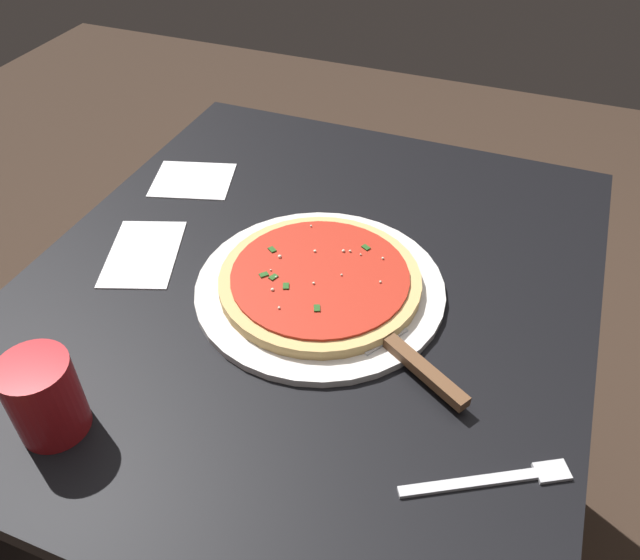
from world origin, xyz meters
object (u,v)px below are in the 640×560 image
object	(u,v)px
cup_tall_drink	(44,397)
fork	(495,479)
serving_plate	(320,288)
pizza_server	(402,352)
napkin_folded_right	(143,253)
napkin_loose_left	(193,180)
pizza	(320,280)

from	to	relation	value
cup_tall_drink	fork	xyz separation A→B (m)	(-0.11, 0.48, -0.05)
serving_plate	pizza_server	distance (m)	0.17
napkin_folded_right	fork	size ratio (longest dim) A/B	0.94
pizza_server	napkin_loose_left	size ratio (longest dim) A/B	1.57
serving_plate	pizza	size ratio (longest dim) A/B	1.24
pizza	fork	world-z (taller)	pizza
pizza_server	napkin_folded_right	world-z (taller)	pizza_server
cup_tall_drink	napkin_loose_left	size ratio (longest dim) A/B	0.76
pizza	napkin_folded_right	size ratio (longest dim) A/B	1.76
cup_tall_drink	napkin_folded_right	bearing A→B (deg)	-164.90
cup_tall_drink	fork	world-z (taller)	cup_tall_drink
serving_plate	pizza_server	xyz separation A→B (m)	(0.09, 0.14, 0.01)
serving_plate	pizza	world-z (taller)	pizza
napkin_loose_left	fork	bearing A→B (deg)	56.18
pizza_server	napkin_folded_right	size ratio (longest dim) A/B	1.32
napkin_loose_left	pizza_server	bearing A→B (deg)	59.10
pizza	serving_plate	bearing A→B (deg)	92.72
pizza	fork	distance (m)	0.35
pizza	fork	bearing A→B (deg)	53.12
pizza_server	fork	size ratio (longest dim) A/B	1.24
serving_plate	fork	bearing A→B (deg)	53.11
pizza	cup_tall_drink	bearing A→B (deg)	-31.43
pizza	pizza_server	xyz separation A→B (m)	(0.09, 0.14, -0.00)
serving_plate	cup_tall_drink	world-z (taller)	cup_tall_drink
serving_plate	pizza	distance (m)	0.02
serving_plate	napkin_folded_right	distance (m)	0.28
pizza	pizza_server	distance (m)	0.17
pizza_server	napkin_loose_left	bearing A→B (deg)	-120.90
pizza	pizza_server	bearing A→B (deg)	58.99
cup_tall_drink	fork	bearing A→B (deg)	103.06
pizza_server	napkin_folded_right	xyz separation A→B (m)	(-0.07, -0.42, -0.01)
pizza_server	pizza	bearing A→B (deg)	-121.01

